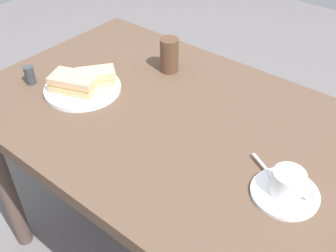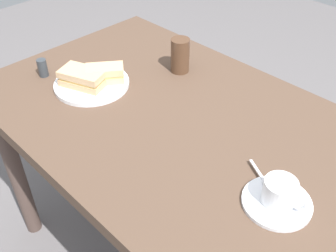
{
  "view_description": "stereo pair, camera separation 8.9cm",
  "coord_description": "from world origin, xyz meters",
  "px_view_note": "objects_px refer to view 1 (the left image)",
  "views": [
    {
      "loc": [
        -0.56,
        0.73,
        1.47
      ],
      "look_at": [
        -0.03,
        0.08,
        0.79
      ],
      "focal_mm": 42.16,
      "sensor_mm": 36.0,
      "label": 1
    },
    {
      "loc": [
        -0.63,
        0.67,
        1.47
      ],
      "look_at": [
        -0.03,
        0.08,
        0.79
      ],
      "focal_mm": 42.16,
      "sensor_mm": 36.0,
      "label": 2
    }
  ],
  "objects_px": {
    "sandwich_plate": "(83,88)",
    "drinking_glass": "(169,55)",
    "spoon": "(268,170)",
    "sandwich_front": "(74,83)",
    "dining_table": "(175,142)",
    "salt_shaker": "(30,75)",
    "coffee_saucer": "(285,193)",
    "sandwich_back": "(96,77)",
    "coffee_cup": "(289,183)"
  },
  "relations": [
    {
      "from": "drinking_glass",
      "to": "sandwich_plate",
      "type": "bearing_deg",
      "value": 63.28
    },
    {
      "from": "coffee_cup",
      "to": "spoon",
      "type": "height_order",
      "value": "coffee_cup"
    },
    {
      "from": "dining_table",
      "to": "spoon",
      "type": "xyz_separation_m",
      "value": [
        -0.32,
        0.04,
        0.11
      ]
    },
    {
      "from": "sandwich_front",
      "to": "drinking_glass",
      "type": "height_order",
      "value": "drinking_glass"
    },
    {
      "from": "drinking_glass",
      "to": "coffee_saucer",
      "type": "bearing_deg",
      "value": 154.49
    },
    {
      "from": "sandwich_back",
      "to": "salt_shaker",
      "type": "relative_size",
      "value": 2.21
    },
    {
      "from": "coffee_saucer",
      "to": "coffee_cup",
      "type": "bearing_deg",
      "value": -174.55
    },
    {
      "from": "spoon",
      "to": "drinking_glass",
      "type": "relative_size",
      "value": 0.78
    },
    {
      "from": "salt_shaker",
      "to": "drinking_glass",
      "type": "xyz_separation_m",
      "value": [
        -0.3,
        -0.35,
        0.03
      ]
    },
    {
      "from": "sandwich_plate",
      "to": "coffee_cup",
      "type": "bearing_deg",
      "value": -179.78
    },
    {
      "from": "salt_shaker",
      "to": "sandwich_front",
      "type": "bearing_deg",
      "value": -162.08
    },
    {
      "from": "coffee_cup",
      "to": "salt_shaker",
      "type": "height_order",
      "value": "coffee_cup"
    },
    {
      "from": "spoon",
      "to": "drinking_glass",
      "type": "bearing_deg",
      "value": -25.12
    },
    {
      "from": "coffee_saucer",
      "to": "sandwich_front",
      "type": "bearing_deg",
      "value": 2.32
    },
    {
      "from": "sandwich_plate",
      "to": "drinking_glass",
      "type": "height_order",
      "value": "drinking_glass"
    },
    {
      "from": "drinking_glass",
      "to": "salt_shaker",
      "type": "bearing_deg",
      "value": 49.24
    },
    {
      "from": "sandwich_front",
      "to": "salt_shaker",
      "type": "bearing_deg",
      "value": 17.92
    },
    {
      "from": "drinking_glass",
      "to": "spoon",
      "type": "bearing_deg",
      "value": 154.88
    },
    {
      "from": "sandwich_plate",
      "to": "coffee_saucer",
      "type": "relative_size",
      "value": 1.52
    },
    {
      "from": "spoon",
      "to": "dining_table",
      "type": "bearing_deg",
      "value": -7.09
    },
    {
      "from": "spoon",
      "to": "sandwich_plate",
      "type": "bearing_deg",
      "value": 3.34
    },
    {
      "from": "sandwich_back",
      "to": "spoon",
      "type": "distance_m",
      "value": 0.62
    },
    {
      "from": "coffee_saucer",
      "to": "coffee_cup",
      "type": "height_order",
      "value": "coffee_cup"
    },
    {
      "from": "dining_table",
      "to": "sandwich_front",
      "type": "distance_m",
      "value": 0.37
    },
    {
      "from": "spoon",
      "to": "sandwich_back",
      "type": "bearing_deg",
      "value": -0.11
    },
    {
      "from": "sandwich_front",
      "to": "coffee_saucer",
      "type": "height_order",
      "value": "sandwich_front"
    },
    {
      "from": "dining_table",
      "to": "drinking_glass",
      "type": "relative_size",
      "value": 10.74
    },
    {
      "from": "spoon",
      "to": "drinking_glass",
      "type": "distance_m",
      "value": 0.56
    },
    {
      "from": "sandwich_back",
      "to": "salt_shaker",
      "type": "xyz_separation_m",
      "value": [
        0.19,
        0.12,
        -0.01
      ]
    },
    {
      "from": "coffee_saucer",
      "to": "drinking_glass",
      "type": "xyz_separation_m",
      "value": [
        0.57,
        -0.27,
        0.05
      ]
    },
    {
      "from": "sandwich_front",
      "to": "spoon",
      "type": "bearing_deg",
      "value": -174.38
    },
    {
      "from": "dining_table",
      "to": "spoon",
      "type": "bearing_deg",
      "value": 172.91
    },
    {
      "from": "salt_shaker",
      "to": "coffee_saucer",
      "type": "bearing_deg",
      "value": -174.7
    },
    {
      "from": "dining_table",
      "to": "sandwich_plate",
      "type": "distance_m",
      "value": 0.35
    },
    {
      "from": "sandwich_front",
      "to": "spoon",
      "type": "xyz_separation_m",
      "value": [
        -0.65,
        -0.06,
        -0.03
      ]
    },
    {
      "from": "sandwich_plate",
      "to": "drinking_glass",
      "type": "relative_size",
      "value": 2.07
    },
    {
      "from": "sandwich_front",
      "to": "sandwich_plate",
      "type": "bearing_deg",
      "value": -100.09
    },
    {
      "from": "dining_table",
      "to": "sandwich_plate",
      "type": "height_order",
      "value": "sandwich_plate"
    },
    {
      "from": "dining_table",
      "to": "sandwich_back",
      "type": "distance_m",
      "value": 0.33
    },
    {
      "from": "sandwich_front",
      "to": "salt_shaker",
      "type": "relative_size",
      "value": 2.66
    },
    {
      "from": "coffee_cup",
      "to": "drinking_glass",
      "type": "xyz_separation_m",
      "value": [
        0.57,
        -0.27,
        0.02
      ]
    },
    {
      "from": "coffee_saucer",
      "to": "coffee_cup",
      "type": "xyz_separation_m",
      "value": [
        -0.0,
        -0.0,
        0.04
      ]
    },
    {
      "from": "coffee_cup",
      "to": "sandwich_plate",
      "type": "bearing_deg",
      "value": 0.22
    },
    {
      "from": "dining_table",
      "to": "drinking_glass",
      "type": "height_order",
      "value": "drinking_glass"
    },
    {
      "from": "spoon",
      "to": "salt_shaker",
      "type": "distance_m",
      "value": 0.82
    },
    {
      "from": "dining_table",
      "to": "sandwich_back",
      "type": "relative_size",
      "value": 9.4
    },
    {
      "from": "sandwich_front",
      "to": "sandwich_back",
      "type": "relative_size",
      "value": 1.2
    },
    {
      "from": "sandwich_front",
      "to": "sandwich_back",
      "type": "height_order",
      "value": "same"
    },
    {
      "from": "dining_table",
      "to": "sandwich_front",
      "type": "height_order",
      "value": "sandwich_front"
    },
    {
      "from": "sandwich_front",
      "to": "spoon",
      "type": "distance_m",
      "value": 0.65
    }
  ]
}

